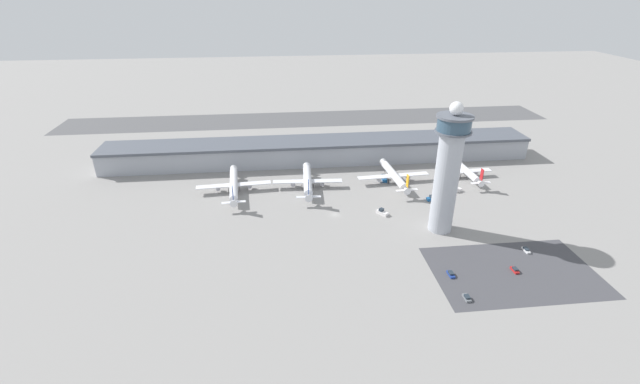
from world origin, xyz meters
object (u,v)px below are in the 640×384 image
(service_truck_water, at_px, (382,212))
(car_green_van, at_px, (467,298))
(service_truck_fuel, at_px, (432,199))
(control_tower, at_px, (448,169))
(airplane_gate_delta, at_px, (466,171))
(airplane_gate_bravo, at_px, (308,181))
(airplane_gate_charlie, at_px, (394,175))
(car_black_suv, at_px, (526,250))
(car_red_hatchback, at_px, (451,274))
(airplane_gate_alpha, at_px, (234,185))
(car_silver_sedan, at_px, (515,270))
(service_truck_catering, at_px, (384,178))
(service_truck_baggage, at_px, (455,190))

(service_truck_water, xyz_separation_m, car_green_van, (15.48, -64.37, -0.47))
(service_truck_fuel, relative_size, service_truck_water, 0.94)
(control_tower, relative_size, car_green_van, 14.03)
(service_truck_water, bearing_deg, airplane_gate_delta, 32.84)
(airplane_gate_bravo, bearing_deg, airplane_gate_delta, 2.89)
(airplane_gate_charlie, distance_m, car_black_suv, 81.92)
(car_red_hatchback, bearing_deg, service_truck_water, 106.65)
(airplane_gate_bravo, relative_size, airplane_gate_charlie, 1.01)
(airplane_gate_bravo, height_order, car_green_van, airplane_gate_bravo)
(control_tower, bearing_deg, car_red_hatchback, -103.10)
(airplane_gate_alpha, height_order, service_truck_fuel, airplane_gate_alpha)
(control_tower, bearing_deg, airplane_gate_charlie, 98.86)
(car_green_van, bearing_deg, car_black_suv, 35.29)
(control_tower, xyz_separation_m, car_silver_sedan, (18.09, -34.14, -29.32))
(control_tower, relative_size, car_red_hatchback, 12.94)
(airplane_gate_charlie, bearing_deg, service_truck_fuel, -57.72)
(car_green_van, xyz_separation_m, car_red_hatchback, (-0.41, 13.98, -0.03))
(airplane_gate_bravo, distance_m, car_green_van, 109.19)
(car_silver_sedan, bearing_deg, service_truck_water, 129.08)
(control_tower, xyz_separation_m, service_truck_catering, (-12.25, 56.27, -28.92))
(control_tower, distance_m, service_truck_fuel, 40.96)
(airplane_gate_delta, distance_m, service_truck_catering, 47.77)
(airplane_gate_bravo, bearing_deg, airplane_gate_alpha, -179.24)
(airplane_gate_charlie, height_order, airplane_gate_delta, airplane_gate_charlie)
(service_truck_water, distance_m, car_black_suv, 65.11)
(airplane_gate_charlie, relative_size, service_truck_catering, 5.05)
(control_tower, distance_m, airplane_gate_charlie, 57.52)
(airplane_gate_charlie, relative_size, service_truck_water, 6.77)
(service_truck_baggage, distance_m, service_truck_water, 49.55)
(airplane_gate_alpha, xyz_separation_m, airplane_gate_delta, (132.00, 5.18, -0.29))
(service_truck_catering, bearing_deg, car_silver_sedan, -71.45)
(control_tower, xyz_separation_m, car_green_van, (-7.49, -47.93, -29.34))
(airplane_gate_bravo, relative_size, airplane_gate_delta, 1.15)
(service_truck_catering, xyz_separation_m, service_truck_baggage, (34.44, -19.45, 0.08))
(airplane_gate_alpha, relative_size, airplane_gate_bravo, 1.06)
(airplane_gate_bravo, xyz_separation_m, service_truck_fuel, (63.24, -21.19, -3.55))
(airplane_gate_charlie, relative_size, airplane_gate_delta, 1.14)
(airplane_gate_bravo, distance_m, airplane_gate_delta, 92.25)
(airplane_gate_charlie, distance_m, service_truck_baggage, 33.55)
(airplane_gate_bravo, height_order, car_silver_sedan, airplane_gate_bravo)
(airplane_gate_charlie, bearing_deg, service_truck_baggage, -25.32)
(car_silver_sedan, xyz_separation_m, car_red_hatchback, (-26.00, 0.19, -0.05))
(service_truck_catering, relative_size, car_black_suv, 1.77)
(service_truck_catering, distance_m, car_green_van, 104.31)
(control_tower, height_order, airplane_gate_alpha, control_tower)
(airplane_gate_delta, distance_m, service_truck_water, 69.50)
(service_truck_catering, bearing_deg, service_truck_fuel, -56.26)
(control_tower, height_order, service_truck_baggage, control_tower)
(service_truck_water, bearing_deg, service_truck_fuel, 21.86)
(airplane_gate_delta, bearing_deg, airplane_gate_bravo, -177.11)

